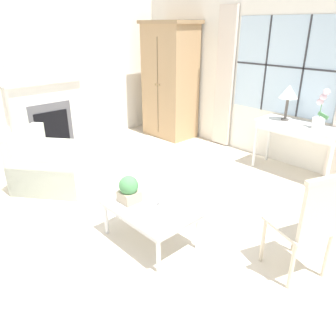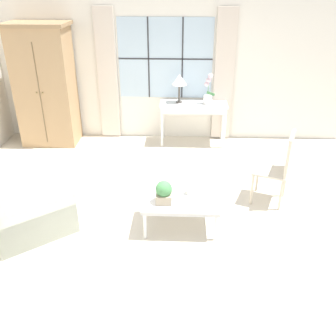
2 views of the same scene
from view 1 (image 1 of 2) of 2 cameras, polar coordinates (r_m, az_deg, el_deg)
ground_plane at (r=3.66m, az=-7.52°, el=-10.61°), size 14.00×14.00×0.00m
wall_back_windowed at (r=5.38m, az=19.60°, el=15.39°), size 7.20×0.14×2.80m
wall_left at (r=6.03m, az=-21.24°, el=16.08°), size 0.06×7.20×2.80m
fireplace at (r=6.01m, az=-20.28°, el=9.41°), size 0.34×1.30×2.11m
armoire at (r=6.40m, az=0.31°, el=14.92°), size 1.04×0.67×2.11m
console_table at (r=5.02m, az=21.88°, el=6.09°), size 1.20×0.47×0.76m
table_lamp at (r=5.06m, az=20.28°, el=12.16°), size 0.26×0.26×0.51m
potted_orchid at (r=4.85m, az=24.95°, el=8.54°), size 0.20×0.16×0.54m
armchair_upholstered at (r=4.72m, az=-19.46°, el=0.03°), size 1.23×1.22×0.77m
side_chair_wooden at (r=2.96m, az=23.33°, el=-8.35°), size 0.57×0.57×1.02m
coffee_table at (r=3.28m, az=-3.20°, el=-7.18°), size 0.93×0.61×0.41m
potted_plant_small at (r=3.28m, az=-6.84°, el=-3.69°), size 0.20×0.20×0.28m
pillar_candle at (r=3.22m, az=-0.77°, el=-5.76°), size 0.12×0.12×0.13m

